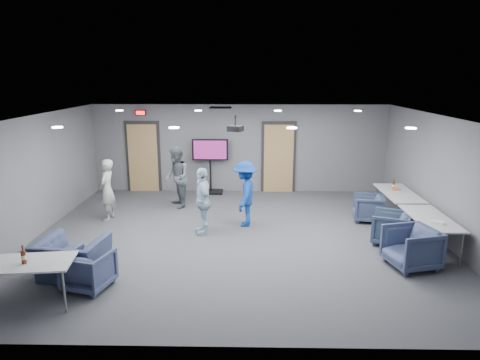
{
  "coord_description": "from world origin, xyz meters",
  "views": [
    {
      "loc": [
        0.27,
        -9.04,
        3.55
      ],
      "look_at": [
        0.08,
        0.54,
        1.2
      ],
      "focal_mm": 32.0,
      "sensor_mm": 36.0,
      "label": 1
    }
  ],
  "objects_px": {
    "table_right_b": "(430,220)",
    "projector": "(235,128)",
    "table_right_a": "(399,194)",
    "bottle_front": "(24,257)",
    "person_c": "(203,201)",
    "tv_stand": "(210,163)",
    "person_a": "(107,190)",
    "chair_front_a": "(89,270)",
    "person_d": "(245,194)",
    "chair_right_a": "(368,208)",
    "chair_front_b": "(72,258)",
    "chair_right_b": "(391,228)",
    "table_front_left": "(12,265)",
    "person_b": "(176,177)",
    "bottle_right": "(394,185)",
    "chair_right_c": "(411,248)"
  },
  "relations": [
    {
      "from": "table_right_b",
      "to": "projector",
      "type": "height_order",
      "value": "projector"
    },
    {
      "from": "table_right_a",
      "to": "bottle_front",
      "type": "bearing_deg",
      "value": 120.58
    },
    {
      "from": "person_c",
      "to": "tv_stand",
      "type": "distance_m",
      "value": 3.48
    },
    {
      "from": "table_right_b",
      "to": "bottle_front",
      "type": "xyz_separation_m",
      "value": [
        -7.18,
        -2.34,
        0.16
      ]
    },
    {
      "from": "person_a",
      "to": "projector",
      "type": "xyz_separation_m",
      "value": [
        3.22,
        -0.71,
        1.63
      ]
    },
    {
      "from": "chair_front_a",
      "to": "person_d",
      "type": "bearing_deg",
      "value": -114.1
    },
    {
      "from": "chair_right_a",
      "to": "chair_front_b",
      "type": "relative_size",
      "value": 0.65
    },
    {
      "from": "person_d",
      "to": "chair_right_b",
      "type": "relative_size",
      "value": 2.04
    },
    {
      "from": "chair_front_b",
      "to": "table_right_b",
      "type": "height_order",
      "value": "table_right_b"
    },
    {
      "from": "table_right_a",
      "to": "table_front_left",
      "type": "distance_m",
      "value": 8.51
    },
    {
      "from": "chair_right_a",
      "to": "bottle_front",
      "type": "bearing_deg",
      "value": -46.77
    },
    {
      "from": "chair_front_a",
      "to": "table_front_left",
      "type": "xyz_separation_m",
      "value": [
        -0.95,
        -0.6,
        0.35
      ]
    },
    {
      "from": "chair_front_a",
      "to": "chair_right_b",
      "type": "bearing_deg",
      "value": -144.72
    },
    {
      "from": "chair_front_a",
      "to": "projector",
      "type": "xyz_separation_m",
      "value": [
        2.42,
        2.85,
        2.07
      ]
    },
    {
      "from": "chair_front_b",
      "to": "projector",
      "type": "height_order",
      "value": "projector"
    },
    {
      "from": "person_b",
      "to": "bottle_right",
      "type": "bearing_deg",
      "value": 61.09
    },
    {
      "from": "person_a",
      "to": "bottle_front",
      "type": "distance_m",
      "value": 4.18
    },
    {
      "from": "table_front_left",
      "to": "bottle_front",
      "type": "xyz_separation_m",
      "value": [
        0.21,
        -0.02,
        0.15
      ]
    },
    {
      "from": "chair_front_b",
      "to": "projector",
      "type": "distance_m",
      "value": 4.28
    },
    {
      "from": "chair_right_c",
      "to": "tv_stand",
      "type": "height_order",
      "value": "tv_stand"
    },
    {
      "from": "chair_right_b",
      "to": "bottle_front",
      "type": "distance_m",
      "value": 7.1
    },
    {
      "from": "chair_right_a",
      "to": "bottle_front",
      "type": "height_order",
      "value": "bottle_front"
    },
    {
      "from": "person_b",
      "to": "bottle_front",
      "type": "distance_m",
      "value": 5.48
    },
    {
      "from": "person_a",
      "to": "person_d",
      "type": "bearing_deg",
      "value": 87.45
    },
    {
      "from": "chair_front_b",
      "to": "bottle_front",
      "type": "distance_m",
      "value": 1.16
    },
    {
      "from": "chair_right_a",
      "to": "table_front_left",
      "type": "bearing_deg",
      "value": -47.72
    },
    {
      "from": "person_a",
      "to": "chair_right_a",
      "type": "bearing_deg",
      "value": 93.36
    },
    {
      "from": "chair_right_a",
      "to": "chair_right_c",
      "type": "xyz_separation_m",
      "value": [
        0.08,
        -2.67,
        0.06
      ]
    },
    {
      "from": "person_a",
      "to": "person_c",
      "type": "relative_size",
      "value": 1.0
    },
    {
      "from": "chair_right_c",
      "to": "table_right_b",
      "type": "bearing_deg",
      "value": 125.67
    },
    {
      "from": "person_d",
      "to": "table_right_b",
      "type": "relative_size",
      "value": 0.9
    },
    {
      "from": "chair_right_b",
      "to": "chair_front_b",
      "type": "xyz_separation_m",
      "value": [
        -6.23,
        -1.74,
        0.01
      ]
    },
    {
      "from": "person_b",
      "to": "projector",
      "type": "distance_m",
      "value": 2.91
    },
    {
      "from": "chair_right_c",
      "to": "tv_stand",
      "type": "xyz_separation_m",
      "value": [
        -4.24,
        5.21,
        0.56
      ]
    },
    {
      "from": "person_c",
      "to": "bottle_right",
      "type": "xyz_separation_m",
      "value": [
        4.73,
        1.28,
        0.06
      ]
    },
    {
      "from": "person_b",
      "to": "table_right_a",
      "type": "height_order",
      "value": "person_b"
    },
    {
      "from": "bottle_front",
      "to": "person_c",
      "type": "bearing_deg",
      "value": 53.69
    },
    {
      "from": "chair_right_b",
      "to": "chair_front_a",
      "type": "height_order",
      "value": "chair_right_b"
    },
    {
      "from": "chair_front_b",
      "to": "chair_right_b",
      "type": "bearing_deg",
      "value": -156.45
    },
    {
      "from": "chair_front_a",
      "to": "table_front_left",
      "type": "height_order",
      "value": "table_front_left"
    },
    {
      "from": "chair_front_a",
      "to": "person_a",
      "type": "bearing_deg",
      "value": -62.18
    },
    {
      "from": "chair_right_a",
      "to": "tv_stand",
      "type": "bearing_deg",
      "value": -111.38
    },
    {
      "from": "chair_front_b",
      "to": "bottle_front",
      "type": "relative_size",
      "value": 3.76
    },
    {
      "from": "chair_front_a",
      "to": "bottle_front",
      "type": "distance_m",
      "value": 1.09
    },
    {
      "from": "bottle_right",
      "to": "person_d",
      "type": "bearing_deg",
      "value": -169.29
    },
    {
      "from": "chair_front_b",
      "to": "bottle_right",
      "type": "relative_size",
      "value": 4.17
    },
    {
      "from": "table_right_a",
      "to": "person_d",
      "type": "bearing_deg",
      "value": 95.92
    },
    {
      "from": "chair_right_a",
      "to": "chair_right_c",
      "type": "distance_m",
      "value": 2.67
    },
    {
      "from": "person_a",
      "to": "person_c",
      "type": "xyz_separation_m",
      "value": [
        2.48,
        -0.89,
        -0.0
      ]
    },
    {
      "from": "table_front_left",
      "to": "person_a",
      "type": "bearing_deg",
      "value": 80.27
    }
  ]
}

